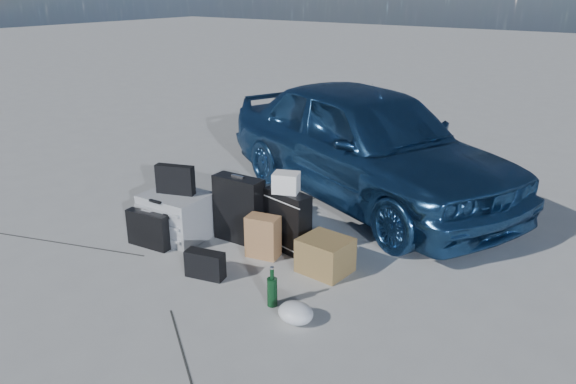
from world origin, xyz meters
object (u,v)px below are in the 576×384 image
object	(u,v)px
suitcase_right	(287,221)
duffel_bag	(252,206)
pelican_case	(177,215)
car	(366,142)
briefcase	(148,230)
green_bottle	(272,287)
suitcase_left	(239,209)
cardboard_box	(325,255)

from	to	relation	value
suitcase_right	duffel_bag	size ratio (longest dim) A/B	0.96
pelican_case	duffel_bag	world-z (taller)	pelican_case
car	pelican_case	world-z (taller)	car
briefcase	green_bottle	distance (m)	1.63
suitcase_right	briefcase	bearing A→B (deg)	-135.30
green_bottle	briefcase	bearing A→B (deg)	174.68
car	suitcase_right	size ratio (longest dim) A/B	6.79
duffel_bag	green_bottle	bearing A→B (deg)	-57.91
pelican_case	suitcase_left	world-z (taller)	suitcase_left
cardboard_box	car	bearing A→B (deg)	108.29
pelican_case	suitcase_left	size ratio (longest dim) A/B	0.94
suitcase_left	duffel_bag	world-z (taller)	suitcase_left
car	briefcase	world-z (taller)	car
pelican_case	suitcase_left	distance (m)	0.65
duffel_bag	pelican_case	bearing A→B (deg)	-126.75
duffel_bag	green_bottle	distance (m)	1.76
pelican_case	green_bottle	bearing A→B (deg)	-20.40
suitcase_left	cardboard_box	xyz separation A→B (m)	(1.04, -0.05, -0.18)
suitcase_left	green_bottle	bearing A→B (deg)	-40.16
duffel_bag	cardboard_box	world-z (taller)	cardboard_box
suitcase_left	cardboard_box	bearing A→B (deg)	-5.04
car	briefcase	size ratio (longest dim) A/B	8.75
cardboard_box	suitcase_right	bearing A→B (deg)	163.07
pelican_case	suitcase_left	bearing A→B (deg)	23.41
pelican_case	cardboard_box	bearing A→B (deg)	5.28
car	pelican_case	distance (m)	2.34
duffel_bag	green_bottle	xyz separation A→B (m)	(1.22, -1.26, 0.01)
suitcase_left	green_bottle	distance (m)	1.28
pelican_case	duffel_bag	distance (m)	0.84
car	pelican_case	bearing A→B (deg)	175.88
car	briefcase	bearing A→B (deg)	178.12
briefcase	suitcase_left	bearing A→B (deg)	38.74
cardboard_box	green_bottle	size ratio (longest dim) A/B	1.28
suitcase_right	suitcase_left	bearing A→B (deg)	-156.04
car	suitcase_left	world-z (taller)	car
suitcase_left	duffel_bag	bearing A→B (deg)	112.81
briefcase	green_bottle	size ratio (longest dim) A/B	1.40
pelican_case	green_bottle	size ratio (longest dim) A/B	1.91
briefcase	duffel_bag	world-z (taller)	briefcase
suitcase_left	cardboard_box	size ratio (longest dim) A/B	1.58
pelican_case	suitcase_right	bearing A→B (deg)	17.09
suitcase_right	green_bottle	world-z (taller)	suitcase_right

